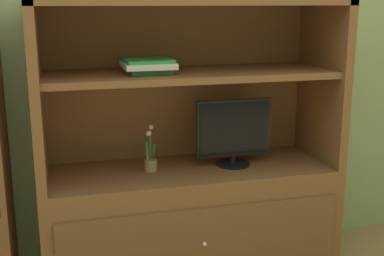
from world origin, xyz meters
name	(u,v)px	position (x,y,z in m)	size (l,w,h in m)	color
painted_rear_wall	(175,36)	(0.00, 0.75, 1.40)	(6.00, 0.10, 2.80)	#8C9E6B
media_console	(190,193)	(0.00, 0.41, 0.51)	(1.69, 0.62, 1.62)	brown
tv_monitor	(234,132)	(0.26, 0.39, 0.87)	(0.45, 0.20, 0.39)	black
potted_plant	(151,161)	(-0.23, 0.41, 0.73)	(0.07, 0.08, 0.27)	#8C7251
magazine_stack	(147,65)	(-0.24, 0.40, 1.27)	(0.28, 0.31, 0.08)	#338C4C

